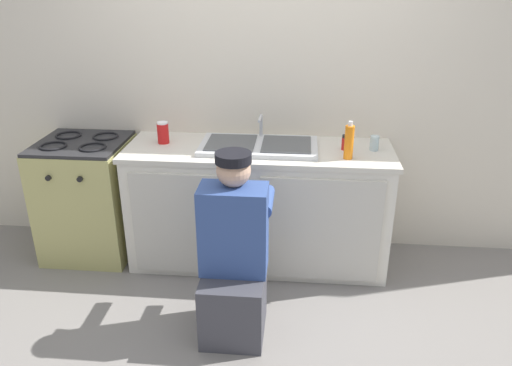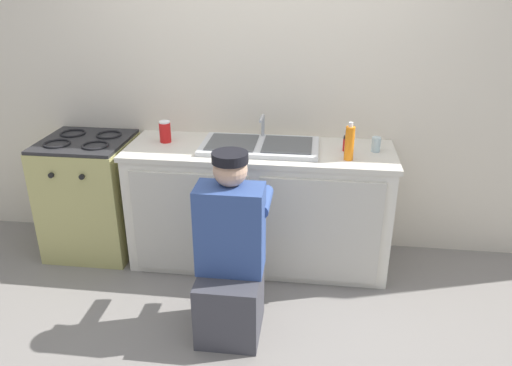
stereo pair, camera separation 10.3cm
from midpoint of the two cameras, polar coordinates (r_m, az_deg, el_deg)
ground_plane at (r=3.56m, az=0.64°, el=-11.00°), size 12.00×12.00×0.00m
back_wall at (r=3.66m, az=1.94°, el=11.42°), size 6.00×0.10×2.50m
counter_cabinet at (r=3.59m, az=1.21°, el=-2.87°), size 1.80×0.62×0.84m
countertop at (r=3.43m, az=1.29°, el=3.73°), size 1.84×0.62×0.03m
sink_double_basin at (r=3.42m, az=1.30°, el=4.31°), size 0.80×0.44×0.19m
stove_range at (r=3.92m, az=-17.55°, el=-1.34°), size 0.62×0.62×0.89m
plumber_person at (r=2.90m, az=-1.92°, el=-8.98°), size 0.42×0.61×1.10m
soda_cup_red at (r=3.58m, az=-9.53°, el=5.80°), size 0.08×0.08×0.15m
spice_bottle_red at (r=3.42m, az=11.09°, el=4.44°), size 0.04×0.04×0.10m
soap_bottle_orange at (r=3.25m, az=11.54°, el=4.50°), size 0.06×0.06×0.25m
water_glass at (r=3.45m, az=14.40°, el=4.28°), size 0.06×0.06×0.10m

